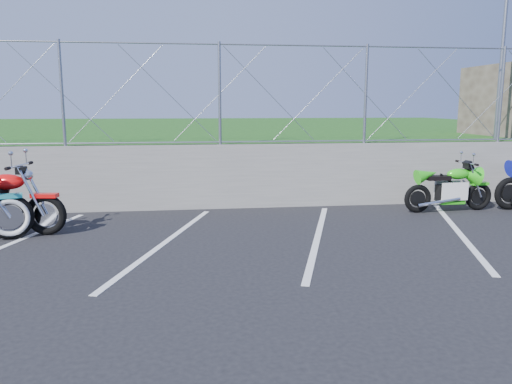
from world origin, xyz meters
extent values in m
plane|color=black|center=(0.00, 0.00, 0.00)|extent=(90.00, 90.00, 0.00)
cube|color=slate|center=(0.00, 3.50, 0.65)|extent=(30.00, 0.22, 1.30)
cube|color=#184512|center=(0.00, 13.50, 0.65)|extent=(30.00, 20.00, 1.30)
cylinder|color=gray|center=(0.00, 3.50, 3.25)|extent=(28.00, 0.03, 0.03)
cylinder|color=gray|center=(0.00, 3.50, 1.35)|extent=(28.00, 0.03, 0.03)
cylinder|color=gray|center=(7.20, 3.90, 2.80)|extent=(0.08, 0.08, 3.00)
cube|color=silver|center=(-2.40, 1.00, 0.00)|extent=(1.49, 4.31, 0.01)
cube|color=silver|center=(0.00, 1.00, 0.00)|extent=(1.49, 4.31, 0.01)
cube|color=silver|center=(2.40, 1.00, 0.00)|extent=(1.49, 4.31, 0.01)
cube|color=silver|center=(4.80, 1.00, 0.00)|extent=(1.49, 4.31, 0.01)
torus|color=black|center=(-2.42, 1.48, 0.36)|extent=(0.72, 0.31, 0.71)
cube|color=#2CABB1|center=(-2.42, 1.48, 0.69)|extent=(0.44, 0.27, 0.06)
torus|color=black|center=(-1.93, 1.68, 0.34)|extent=(0.69, 0.22, 0.68)
ellipsoid|color=red|center=(-2.53, 1.77, 0.87)|extent=(0.61, 0.35, 0.25)
cube|color=red|center=(-1.93, 1.68, 0.65)|extent=(0.43, 0.22, 0.07)
cylinder|color=silver|center=(-2.30, 1.74, 1.14)|extent=(0.15, 0.78, 0.03)
torus|color=black|center=(4.79, 2.54, 0.28)|extent=(0.56, 0.13, 0.56)
torus|color=black|center=(6.11, 2.62, 0.28)|extent=(0.56, 0.13, 0.56)
cube|color=black|center=(5.43, 2.58, 0.37)|extent=(0.44, 0.28, 0.32)
ellipsoid|color=#2FD31A|center=(5.64, 2.59, 0.74)|extent=(0.50, 0.26, 0.22)
cube|color=black|center=(5.19, 2.56, 0.68)|extent=(0.48, 0.25, 0.08)
cube|color=#2FD31A|center=(6.11, 2.62, 0.54)|extent=(0.36, 0.16, 0.06)
cylinder|color=silver|center=(5.80, 2.60, 0.96)|extent=(0.07, 0.67, 0.03)
torus|color=black|center=(6.75, 2.57, 0.33)|extent=(0.67, 0.15, 0.66)
camera|label=1|loc=(0.43, -6.55, 2.09)|focal=35.00mm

